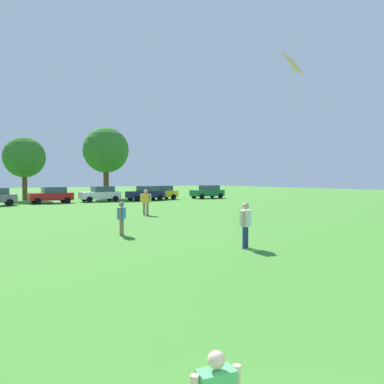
# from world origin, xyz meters

# --- Properties ---
(adult_bystander) EXTENTS (0.69, 0.57, 1.69)m
(adult_bystander) POSITION_xyz_m (7.63, 10.01, 1.01)
(adult_bystander) COLOR navy
(adult_bystander) RESTS_ON ground
(bystander_near_trees) EXTENTS (0.61, 0.72, 1.81)m
(bystander_near_trees) POSITION_xyz_m (10.19, 23.41, 1.07)
(bystander_near_trees) COLOR #8C7259
(bystander_near_trees) RESTS_ON ground
(bystander_midfield) EXTENTS (0.52, 0.61, 1.53)m
(bystander_midfield) POSITION_xyz_m (5.02, 15.47, 0.91)
(bystander_midfield) COLOR #8C7259
(bystander_midfield) RESTS_ON ground
(kite) EXTENTS (1.39, 0.97, 1.14)m
(kite) POSITION_xyz_m (11.40, 11.15, 7.63)
(kite) COLOR yellow
(parked_car_red_3) EXTENTS (4.30, 2.02, 1.68)m
(parked_car_red_3) POSITION_xyz_m (7.70, 40.22, 0.86)
(parked_car_red_3) COLOR red
(parked_car_red_3) RESTS_ON ground
(parked_car_white_4) EXTENTS (4.30, 2.02, 1.68)m
(parked_car_white_4) POSITION_xyz_m (12.93, 40.10, 0.86)
(parked_car_white_4) COLOR white
(parked_car_white_4) RESTS_ON ground
(parked_car_navy_5) EXTENTS (4.30, 2.02, 1.68)m
(parked_car_navy_5) POSITION_xyz_m (18.05, 39.17, 0.86)
(parked_car_navy_5) COLOR #141E4C
(parked_car_navy_5) RESTS_ON ground
(parked_car_yellow_6) EXTENTS (4.30, 2.02, 1.68)m
(parked_car_yellow_6) POSITION_xyz_m (20.36, 39.96, 0.86)
(parked_car_yellow_6) COLOR yellow
(parked_car_yellow_6) RESTS_ON ground
(parked_car_green_7) EXTENTS (4.30, 2.02, 1.68)m
(parked_car_green_7) POSITION_xyz_m (26.78, 38.93, 0.86)
(parked_car_green_7) COLOR #196B38
(parked_car_green_7) RESTS_ON ground
(tree_right) EXTENTS (4.81, 4.81, 7.49)m
(tree_right) POSITION_xyz_m (6.39, 47.66, 5.06)
(tree_right) COLOR brown
(tree_right) RESTS_ON ground
(tree_far_right) EXTENTS (5.91, 5.91, 9.21)m
(tree_far_right) POSITION_xyz_m (16.10, 46.79, 6.22)
(tree_far_right) COLOR brown
(tree_far_right) RESTS_ON ground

